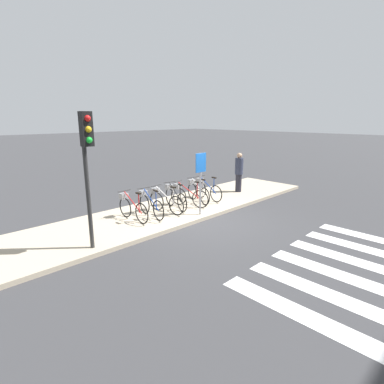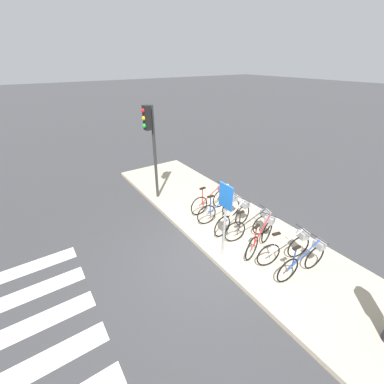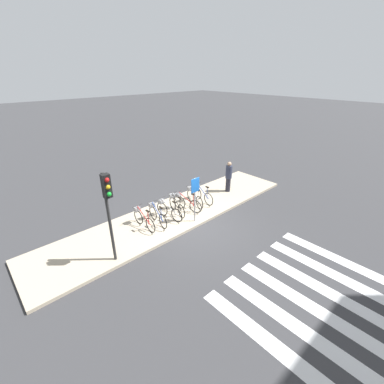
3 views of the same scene
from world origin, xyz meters
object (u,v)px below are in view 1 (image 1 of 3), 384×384
object	(u,v)px
parked_bicycle_2	(164,200)
traffic_light	(87,153)
pedestrian	(239,172)
sign_post	(201,173)
parked_bicycle_4	(187,195)
parked_bicycle_5	(197,191)
parked_bicycle_0	(131,207)
parked_bicycle_1	(150,203)
parked_bicycle_6	(206,189)
parked_bicycle_3	(174,196)

from	to	relation	value
parked_bicycle_2	traffic_light	bearing A→B (deg)	-160.49
pedestrian	sign_post	xyz separation A→B (m)	(-3.43, -1.04, 0.50)
parked_bicycle_4	parked_bicycle_5	world-z (taller)	same
parked_bicycle_0	parked_bicycle_1	xyz separation A→B (m)	(0.61, -0.12, 0.00)
parked_bicycle_6	traffic_light	size ratio (longest dim) A/B	0.47
parked_bicycle_0	parked_bicycle_1	distance (m)	0.62
sign_post	parked_bicycle_1	bearing A→B (deg)	141.25
traffic_light	pedestrian	bearing A→B (deg)	8.65
parked_bicycle_5	pedestrian	bearing A→B (deg)	-3.39
traffic_light	parked_bicycle_1	bearing A→B (deg)	23.69
parked_bicycle_2	sign_post	xyz separation A→B (m)	(0.68, -1.03, 0.95)
pedestrian	parked_bicycle_2	bearing A→B (deg)	-179.90
parked_bicycle_2	pedestrian	xyz separation A→B (m)	(4.11, 0.01, 0.45)
parked_bicycle_1	parked_bicycle_4	bearing A→B (deg)	-0.40
parked_bicycle_0	parked_bicycle_5	size ratio (longest dim) A/B	1.02
parked_bicycle_0	traffic_light	size ratio (longest dim) A/B	0.47
parked_bicycle_0	sign_post	distance (m)	2.41
parked_bicycle_2	parked_bicycle_3	size ratio (longest dim) A/B	1.02
parked_bicycle_3	traffic_light	size ratio (longest dim) A/B	0.46
parked_bicycle_4	parked_bicycle_5	xyz separation A→B (m)	(0.68, 0.16, 0.00)
sign_post	parked_bicycle_0	bearing A→B (deg)	148.89
parked_bicycle_1	parked_bicycle_5	distance (m)	2.32
sign_post	parked_bicycle_2	bearing A→B (deg)	123.54
parked_bicycle_0	parked_bicycle_5	world-z (taller)	same
parked_bicycle_3	parked_bicycle_4	bearing A→B (deg)	-15.74
parked_bicycle_1	parked_bicycle_3	size ratio (longest dim) A/B	1.02
parked_bicycle_4	parked_bicycle_0	bearing A→B (deg)	176.76
parked_bicycle_2	pedestrian	size ratio (longest dim) A/B	0.91
parked_bicycle_3	parked_bicycle_5	size ratio (longest dim) A/B	1.00
parked_bicycle_5	parked_bicycle_0	bearing A→B (deg)	-179.29
parked_bicycle_0	parked_bicycle_6	distance (m)	3.43
parked_bicycle_3	traffic_light	bearing A→B (deg)	-161.64
parked_bicycle_5	traffic_light	distance (m)	5.29
parked_bicycle_4	parked_bicycle_5	size ratio (longest dim) A/B	0.99
parked_bicycle_0	parked_bicycle_1	size ratio (longest dim) A/B	1.01
parked_bicycle_0	parked_bicycle_2	bearing A→B (deg)	-5.33
parked_bicycle_2	parked_bicycle_4	bearing A→B (deg)	-0.80
parked_bicycle_3	parked_bicycle_5	xyz separation A→B (m)	(1.15, 0.03, 0.00)
parked_bicycle_0	parked_bicycle_5	bearing A→B (deg)	0.71
parked_bicycle_0	parked_bicycle_3	world-z (taller)	same
parked_bicycle_3	parked_bicycle_0	bearing A→B (deg)	-179.80
parked_bicycle_6	pedestrian	xyz separation A→B (m)	(1.89, -0.12, 0.45)
parked_bicycle_1	parked_bicycle_5	xyz separation A→B (m)	(2.32, 0.15, 0.00)
parked_bicycle_1	parked_bicycle_4	world-z (taller)	same
parked_bicycle_3	traffic_light	xyz separation A→B (m)	(-3.62, -1.20, 1.90)
parked_bicycle_0	parked_bicycle_4	xyz separation A→B (m)	(2.25, -0.13, 0.00)
parked_bicycle_3	parked_bicycle_5	world-z (taller)	same
parked_bicycle_0	parked_bicycle_2	distance (m)	1.21
parked_bicycle_3	sign_post	xyz separation A→B (m)	(0.12, -1.15, 0.95)
parked_bicycle_4	traffic_light	distance (m)	4.64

